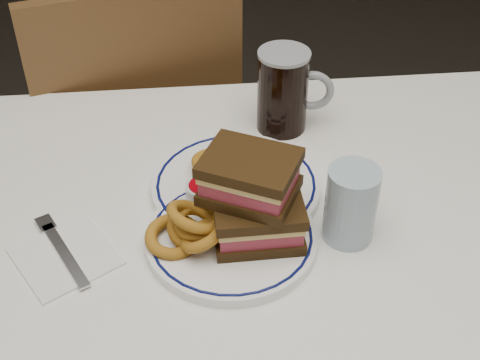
{
  "coord_description": "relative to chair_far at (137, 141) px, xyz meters",
  "views": [
    {
      "loc": [
        0.01,
        -0.68,
        1.42
      ],
      "look_at": [
        0.08,
        0.03,
        0.84
      ],
      "focal_mm": 50.0,
      "sensor_mm": 36.0,
      "label": 1
    }
  ],
  "objects": [
    {
      "name": "napkin_fork",
      "position": [
        -0.06,
        -0.61,
        0.25
      ],
      "size": [
        0.17,
        0.17,
        0.01
      ],
      "color": "white",
      "rests_on": "dining_table"
    },
    {
      "name": "main_plate",
      "position": [
        0.17,
        -0.61,
        0.26
      ],
      "size": [
        0.24,
        0.24,
        0.02
      ],
      "color": "white",
      "rests_on": "dining_table"
    },
    {
      "name": "beer_mug",
      "position": [
        0.29,
        -0.33,
        0.32
      ],
      "size": [
        0.13,
        0.09,
        0.15
      ],
      "color": "black",
      "rests_on": "dining_table"
    },
    {
      "name": "reuben_sandwich",
      "position": [
        0.2,
        -0.6,
        0.33
      ],
      "size": [
        0.15,
        0.14,
        0.13
      ],
      "color": "black",
      "rests_on": "main_plate"
    },
    {
      "name": "far_plate",
      "position": [
        0.19,
        -0.49,
        0.26
      ],
      "size": [
        0.26,
        0.26,
        0.02
      ],
      "color": "white",
      "rests_on": "dining_table"
    },
    {
      "name": "water_glass",
      "position": [
        0.34,
        -0.61,
        0.31
      ],
      "size": [
        0.07,
        0.07,
        0.12
      ],
      "primitive_type": "cylinder",
      "color": "#90AABB",
      "rests_on": "dining_table"
    },
    {
      "name": "ketchup_ramekin",
      "position": [
        0.14,
        -0.53,
        0.28
      ],
      "size": [
        0.05,
        0.05,
        0.03
      ],
      "color": "silver",
      "rests_on": "main_plate"
    },
    {
      "name": "chair_far",
      "position": [
        0.0,
        0.0,
        0.0
      ],
      "size": [
        0.52,
        0.52,
        0.92
      ],
      "color": "#4B2E18",
      "rests_on": "floor"
    },
    {
      "name": "onion_rings_far",
      "position": [
        0.19,
        -0.49,
        0.29
      ],
      "size": [
        0.14,
        0.13,
        0.08
      ],
      "color": "brown",
      "rests_on": "far_plate"
    },
    {
      "name": "onion_rings_main",
      "position": [
        0.11,
        -0.61,
        0.29
      ],
      "size": [
        0.12,
        0.1,
        0.08
      ],
      "color": "brown",
      "rests_on": "main_plate"
    },
    {
      "name": "dining_table",
      "position": [
        0.11,
        -0.61,
        0.14
      ],
      "size": [
        1.27,
        0.87,
        0.75
      ],
      "color": "silver",
      "rests_on": "floor"
    }
  ]
}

